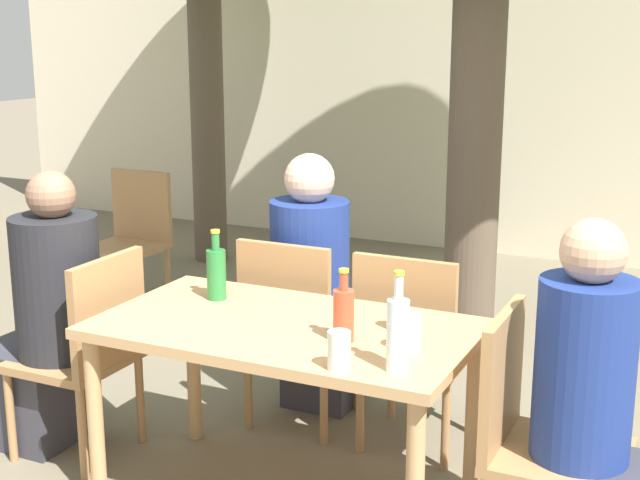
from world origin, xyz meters
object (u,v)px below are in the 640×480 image
patio_chair_0 (89,345)px  green_bottle_2 (216,272)px  patio_chair_2 (295,323)px  drinking_glass_2 (398,314)px  patio_chair_3 (412,342)px  drinking_glass_1 (339,350)px  patio_chair_4 (132,233)px  drinking_glass_0 (410,333)px  patio_chair_1 (533,429)px  soda_bottle_0 (344,313)px  dining_table_front (285,346)px  person_seated_0 (46,326)px  person_seated_1 (608,430)px  water_bottle_1 (398,332)px  person_seated_2 (317,296)px

patio_chair_0 → green_bottle_2: bearing=106.0°
patio_chair_2 → drinking_glass_2: bearing=143.1°
patio_chair_3 → drinking_glass_1: patio_chair_3 is taller
green_bottle_2 → drinking_glass_2: size_ratio=2.46×
patio_chair_4 → drinking_glass_0: (2.53, -1.82, 0.29)m
drinking_glass_0 → drinking_glass_2: bearing=121.1°
patio_chair_1 → drinking_glass_2: patio_chair_1 is taller
patio_chair_1 → soda_bottle_0: 0.74m
green_bottle_2 → drinking_glass_0: 0.92m
patio_chair_1 → drinking_glass_0: patio_chair_1 is taller
dining_table_front → patio_chair_3: size_ratio=1.56×
person_seated_0 → drinking_glass_0: person_seated_0 is taller
patio_chair_3 → drinking_glass_0: (0.23, -0.69, 0.29)m
person_seated_1 → patio_chair_1: bearing=90.0°
patio_chair_2 → patio_chair_4: size_ratio=1.00×
water_bottle_1 → soda_bottle_0: bearing=146.6°
patio_chair_1 → patio_chair_4: 3.42m
patio_chair_2 → drinking_glass_0: size_ratio=7.03×
soda_bottle_0 → patio_chair_1: bearing=6.6°
person_seated_2 → drinking_glass_1: bearing=118.6°
dining_table_front → green_bottle_2: (-0.39, 0.15, 0.20)m
person_seated_0 → drinking_glass_1: person_seated_0 is taller
person_seated_2 → patio_chair_2: bearing=90.0°
patio_chair_3 → soda_bottle_0: size_ratio=3.42×
patio_chair_4 → drinking_glass_0: size_ratio=7.03×
person_seated_2 → drinking_glass_1: (0.64, -1.17, 0.23)m
person_seated_2 → person_seated_0: bearing=44.1°
person_seated_2 → drinking_glass_1: person_seated_2 is taller
soda_bottle_0 → drinking_glass_2: bearing=56.3°
patio_chair_4 → person_seated_0: person_seated_0 is taller
dining_table_front → soda_bottle_0: soda_bottle_0 is taller
person_seated_2 → drinking_glass_1: 1.35m
patio_chair_0 → patio_chair_4: bearing=-147.8°
patio_chair_2 → person_seated_2: bearing=-90.0°
patio_chair_4 → green_bottle_2: green_bottle_2 is taller
patio_chair_1 → person_seated_1: 0.24m
drinking_glass_2 → person_seated_0: bearing=-175.7°
person_seated_1 → person_seated_2: bearing=59.3°
drinking_glass_1 → drinking_glass_2: 0.44m
patio_chair_1 → patio_chair_2: 1.35m
patio_chair_4 → person_seated_2: person_seated_2 is taller
patio_chair_0 → person_seated_0: 0.23m
soda_bottle_0 → green_bottle_2: 0.69m
dining_table_front → water_bottle_1: size_ratio=4.23×
patio_chair_4 → person_seated_1: person_seated_1 is taller
patio_chair_3 → green_bottle_2: bearing=35.3°
person_seated_0 → drinking_glass_2: person_seated_0 is taller
patio_chair_2 → patio_chair_4: 2.08m
person_seated_2 → patio_chair_3: bearing=157.7°
soda_bottle_0 → drinking_glass_0: bearing=2.3°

